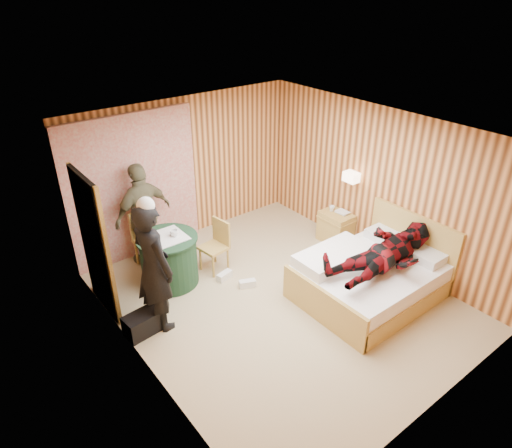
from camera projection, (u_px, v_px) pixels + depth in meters
floor at (278, 299)px, 6.73m from camera, size 4.20×5.00×0.01m
ceiling at (282, 135)px, 5.53m from camera, size 4.20×5.00×0.01m
wall_back at (186, 170)px, 7.86m from camera, size 4.20×0.02×2.50m
wall_left at (134, 281)px, 5.00m from camera, size 0.02×5.00×2.50m
wall_right at (380, 186)px, 7.26m from camera, size 0.02×5.00×2.50m
curtain at (134, 188)px, 7.30m from camera, size 2.20×0.08×2.40m
doorway at (94, 245)px, 6.10m from camera, size 0.06×0.90×2.05m
wall_lamp at (351, 177)px, 7.45m from camera, size 0.26×0.24×0.16m
bed at (369, 277)px, 6.68m from camera, size 1.98×1.54×1.06m
nightstand at (336, 227)px, 8.05m from camera, size 0.42×0.58×0.56m
round_table at (169, 260)px, 6.92m from camera, size 0.91×0.91×0.81m
chair_far at (146, 234)px, 7.34m from camera, size 0.49×0.49×0.93m
chair_near at (217, 242)px, 7.22m from camera, size 0.43×0.43×0.85m
duffel_bag at (145, 323)px, 6.05m from camera, size 0.56×0.34×0.30m
sneaker_left at (247, 284)px, 6.97m from camera, size 0.27×0.19×0.11m
sneaker_right at (225, 276)px, 7.14m from camera, size 0.28×0.16×0.12m
woman_standing at (154, 267)px, 5.84m from camera, size 0.54×0.73×1.82m
man_at_table at (144, 215)px, 7.23m from camera, size 1.07×0.59×1.72m
man_on_bed at (389, 245)px, 6.22m from camera, size 0.86×0.67×1.77m
book_lower at (339, 214)px, 7.88m from camera, size 0.19×0.24×0.02m
book_upper at (339, 213)px, 7.87m from camera, size 0.17×0.23×0.02m
cup_nightstand at (332, 209)px, 7.99m from camera, size 0.11×0.11×0.09m
cup_table at (174, 233)px, 6.72m from camera, size 0.13×0.13×0.10m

